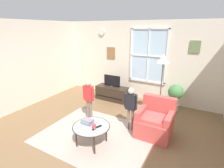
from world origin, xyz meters
name	(u,v)px	position (x,y,z in m)	size (l,w,h in m)	color
ground_plane	(94,135)	(0.00, 0.00, -0.01)	(6.04, 5.87, 0.02)	brown
back_wall	(138,61)	(0.01, 2.69, 1.32)	(5.44, 0.17, 2.62)	beige
side_wall_left	(12,67)	(-2.78, 0.00, 1.31)	(0.12, 5.27, 2.62)	beige
area_rug	(96,135)	(0.07, 0.01, 0.00)	(2.51, 1.99, 0.01)	tan
tv_stand	(112,93)	(-0.64, 2.04, 0.24)	(1.10, 0.45, 0.47)	#2D2319
television	(112,81)	(-0.64, 2.04, 0.68)	(0.58, 0.08, 0.40)	#4C4C4C
armchair	(155,122)	(1.24, 0.72, 0.33)	(0.76, 0.74, 0.87)	#D14C47
coffee_table	(91,127)	(0.17, -0.30, 0.41)	(0.79, 0.79, 0.44)	#99B2B7
book_stack	(87,121)	(0.04, -0.25, 0.48)	(0.26, 0.19, 0.09)	purple
cup	(94,127)	(0.28, -0.36, 0.49)	(0.08, 0.08, 0.10)	#BF3F3F
remote_near_books	(94,128)	(0.28, -0.35, 0.45)	(0.04, 0.14, 0.02)	black
remote_near_cup	(98,126)	(0.32, -0.26, 0.45)	(0.04, 0.14, 0.02)	black
person_red_shirt	(89,95)	(-0.50, 0.54, 0.70)	(0.34, 0.15, 1.12)	#726656
person_black_shirt	(131,104)	(0.66, 0.61, 0.68)	(0.33, 0.15, 1.09)	#726656
potted_plant_by_window	(175,94)	(1.40, 2.24, 0.53)	(0.44, 0.44, 0.81)	silver
floor_lamp	(163,66)	(1.13, 1.48, 1.49)	(0.32, 0.32, 1.78)	black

